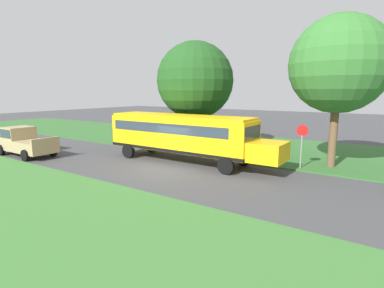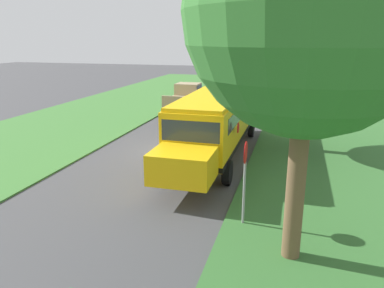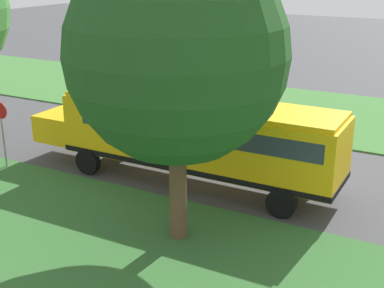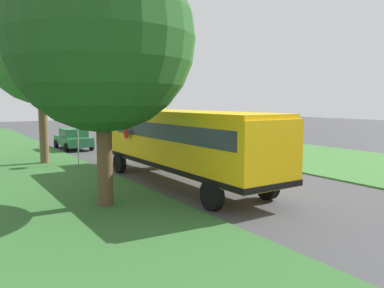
# 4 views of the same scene
# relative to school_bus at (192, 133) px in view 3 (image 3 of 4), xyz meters

# --- Properties ---
(ground_plane) EXTENTS (120.00, 120.00, 0.00)m
(ground_plane) POSITION_rel_school_bus_xyz_m (2.24, 0.12, -1.92)
(ground_plane) COLOR #424244
(grass_verge) EXTENTS (12.00, 80.00, 0.08)m
(grass_verge) POSITION_rel_school_bus_xyz_m (-7.76, 0.12, -1.88)
(grass_verge) COLOR #33662D
(grass_verge) RESTS_ON ground
(grass_far_side) EXTENTS (10.00, 80.00, 0.07)m
(grass_far_side) POSITION_rel_school_bus_xyz_m (11.24, 0.12, -1.89)
(grass_far_side) COLOR #3D7533
(grass_far_side) RESTS_ON ground
(school_bus) EXTENTS (2.84, 12.42, 3.16)m
(school_bus) POSITION_rel_school_bus_xyz_m (0.00, 0.00, 0.00)
(school_bus) COLOR yellow
(school_bus) RESTS_ON ground
(oak_tree_beside_bus) EXTENTS (6.08, 6.08, 8.63)m
(oak_tree_beside_bus) POSITION_rel_school_bus_xyz_m (-3.99, -1.72, 3.74)
(oak_tree_beside_bus) COLOR brown
(oak_tree_beside_bus) RESTS_ON ground
(stop_sign) EXTENTS (0.08, 0.68, 2.74)m
(stop_sign) POSITION_rel_school_bus_xyz_m (-2.36, 7.16, -0.19)
(stop_sign) COLOR gray
(stop_sign) RESTS_ON ground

